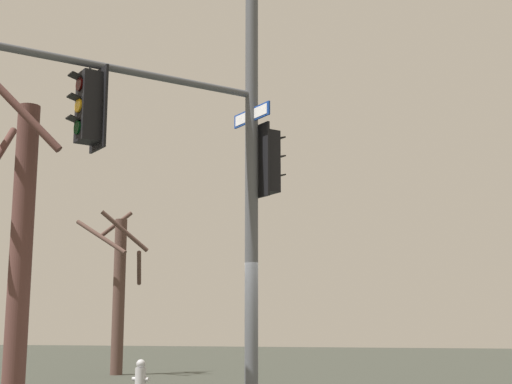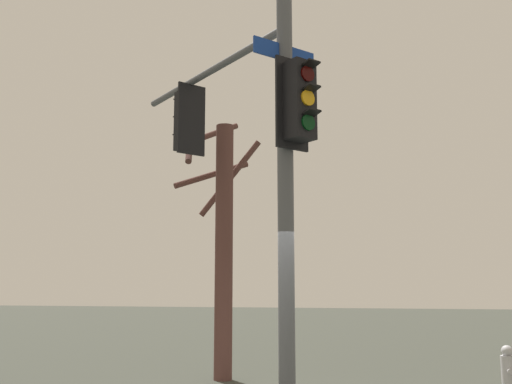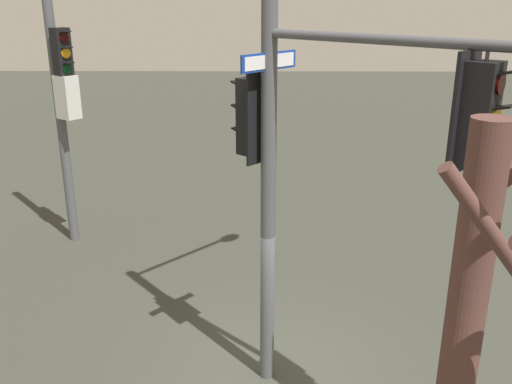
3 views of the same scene
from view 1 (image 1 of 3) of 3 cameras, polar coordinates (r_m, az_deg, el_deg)
main_signal_pole_assembly at (r=12.16m, az=-2.38°, el=4.76°), size 5.49×3.78×8.12m
fire_hydrant at (r=16.63m, az=-9.05°, el=-14.16°), size 0.38×0.24×0.73m
bare_tree_behind_pole at (r=22.95m, az=-10.71°, el=-7.36°), size 2.23×2.03×5.11m
bare_tree_across_street at (r=12.02m, az=-18.30°, el=-3.56°), size 2.11×1.79×5.53m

